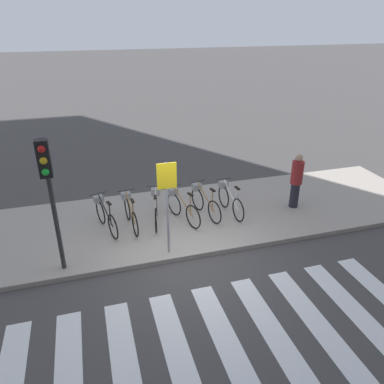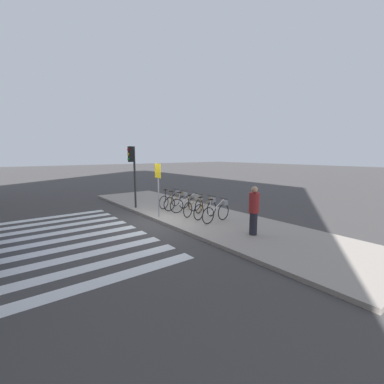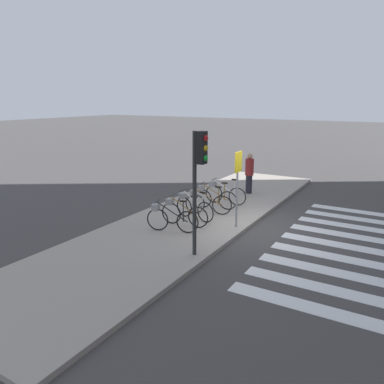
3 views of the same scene
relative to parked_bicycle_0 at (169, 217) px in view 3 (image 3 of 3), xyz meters
name	(u,v)px [view 3 (image 3 of 3)]	position (x,y,z in m)	size (l,w,h in m)	color
ground_plane	(250,229)	(1.74, -1.81, -0.55)	(120.00, 120.00, 0.00)	#423F3F
sidewalk	(197,217)	(1.74, 0.08, -0.49)	(15.57, 3.77, 0.12)	#9E9389
parked_bicycle_0	(169,217)	(0.00, 0.00, 0.00)	(0.58, 1.51, 0.96)	black
parked_bicycle_1	(182,212)	(0.65, -0.01, 0.00)	(0.46, 1.56, 0.96)	black
parked_bicycle_2	(192,206)	(1.36, 0.03, 0.00)	(0.50, 1.54, 0.96)	black
parked_bicycle_3	(206,201)	(2.04, -0.09, 0.00)	(0.65, 1.48, 0.96)	black
parked_bicycle_4	(212,197)	(2.73, 0.02, 0.00)	(0.53, 1.53, 0.96)	black
parked_bicycle_5	(223,192)	(3.46, -0.04, 0.00)	(0.46, 1.56, 0.96)	black
pedestrian	(249,172)	(5.43, -0.25, 0.43)	(0.34, 0.34, 1.64)	#23232D
traffic_light	(199,168)	(-1.05, -1.57, 1.77)	(0.24, 0.40, 3.04)	#2D2D2D
sign_post	(238,176)	(1.35, -1.52, 1.12)	(0.44, 0.07, 2.28)	#99999E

